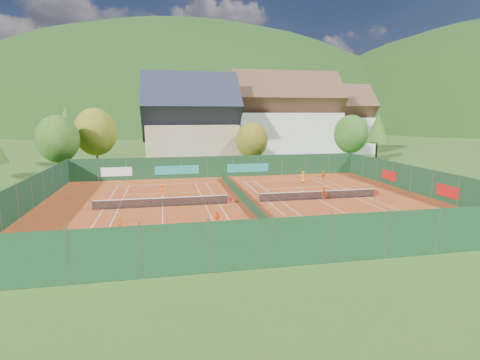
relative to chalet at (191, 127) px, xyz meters
name	(u,v)px	position (x,y,z in m)	size (l,w,h in m)	color
ground	(244,203)	(3.00, -30.00, -6.64)	(600.00, 600.00, 0.00)	#2A5219
clay_pad	(244,203)	(3.00, -30.00, -6.62)	(40.00, 32.00, 0.01)	#9C3A16
court_markings_left	(163,207)	(-5.00, -30.00, -6.61)	(11.03, 23.83, 0.00)	white
court_markings_right	(319,199)	(11.00, -30.00, -6.61)	(11.03, 23.83, 0.00)	white
tennis_net_left	(164,202)	(-4.85, -30.00, -6.12)	(13.30, 0.10, 1.02)	#59595B
tennis_net_right	(320,195)	(11.15, -30.00, -6.12)	(13.30, 0.10, 1.02)	#59595B
court_divider	(244,198)	(3.00, -30.00, -6.12)	(0.03, 28.80, 1.00)	#12331C
fence_north	(217,167)	(2.54, -14.01, -5.16)	(40.00, 0.10, 3.00)	#13341A
fence_south	(302,241)	(3.00, -46.00, -5.12)	(40.00, 0.04, 3.00)	#14391D
fence_west	(25,197)	(-17.00, -30.00, -5.12)	(0.04, 32.00, 3.00)	#13341F
fence_east	(421,181)	(23.00, -29.95, -5.14)	(0.09, 32.00, 3.00)	#13361D
chalet	(191,127)	(0.00, 0.00, 0.00)	(16.20, 12.00, 16.00)	#C9B78E
hotel_block_a	(285,121)	(19.00, 6.00, 0.76)	(21.60, 11.00, 17.25)	silver
hotel_block_b	(333,124)	(33.00, 14.00, -0.01)	(17.28, 10.00, 15.50)	silver
tree_west_front	(58,139)	(-19.00, -10.00, -1.23)	(5.72, 5.72, 8.69)	#49331A
tree_west_mid	(96,132)	(-15.00, -4.00, -0.56)	(6.44, 6.44, 9.78)	#4A341A
tree_west_back	(67,126)	(-21.00, 4.00, 0.11)	(5.60, 5.60, 10.00)	#462919
tree_center	(252,140)	(9.00, -8.00, -1.91)	(5.01, 5.01, 7.60)	#422E17
tree_east_front	(351,134)	(27.00, -6.00, -1.23)	(5.72, 5.72, 8.69)	#433018
tree_east_mid	(378,128)	(37.00, 2.00, -0.56)	(5.04, 5.04, 9.00)	#49311A
tree_east_back	(323,124)	(29.00, 10.00, 0.12)	(7.15, 7.15, 10.86)	#442A18
mountain_backdrop	(215,181)	(31.54, 203.48, -46.26)	(820.00, 530.00, 242.00)	black
ball_hopper	(400,222)	(13.06, -40.74, -6.07)	(0.34, 0.34, 0.80)	slate
loose_ball_0	(149,230)	(-5.99, -37.40, -6.59)	(0.07, 0.07, 0.07)	#CCD833
loose_ball_1	(303,232)	(5.34, -40.14, -6.59)	(0.07, 0.07, 0.07)	#CCD833
player_left_near	(120,226)	(-8.08, -37.71, -6.00)	(0.45, 0.30, 1.24)	#CF4812
player_left_mid	(218,220)	(-0.82, -38.05, -5.89)	(0.72, 0.56, 1.47)	orange
player_left_far	(162,190)	(-5.05, -24.70, -6.00)	(0.81, 0.46, 1.25)	#FD5316
player_right_near	(324,194)	(11.27, -30.67, -5.89)	(0.86, 0.36, 1.46)	#EA5014
player_right_far_a	(303,177)	(12.91, -20.42, -5.87)	(0.74, 0.48, 1.51)	orange
player_right_far_b	(323,176)	(16.13, -19.52, -5.96)	(1.23, 0.39, 1.32)	orange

